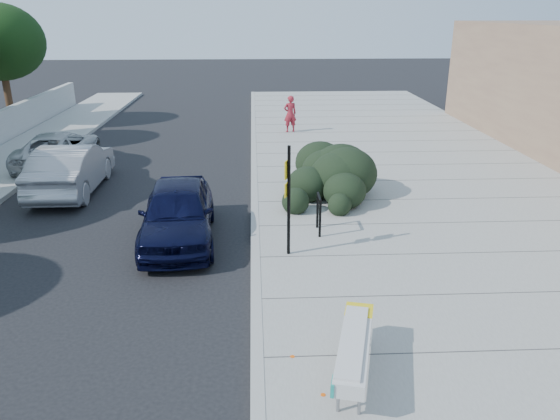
# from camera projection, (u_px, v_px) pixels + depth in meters

# --- Properties ---
(ground) EXTENTS (120.00, 120.00, 0.00)m
(ground) POSITION_uv_depth(u_px,v_px,m) (256.00, 305.00, 11.14)
(ground) COLOR black
(ground) RESTS_ON ground
(sidewalk_near) EXTENTS (11.20, 50.00, 0.15)m
(sidewalk_near) POSITION_uv_depth(u_px,v_px,m) (445.00, 212.00, 16.06)
(sidewalk_near) COLOR gray
(sidewalk_near) RESTS_ON ground
(curb_near) EXTENTS (0.22, 50.00, 0.17)m
(curb_near) POSITION_uv_depth(u_px,v_px,m) (255.00, 215.00, 15.80)
(curb_near) COLOR #9E9E99
(curb_near) RESTS_ON ground
(bench) EXTENTS (1.05, 2.34, 0.69)m
(bench) POSITION_uv_depth(u_px,v_px,m) (354.00, 346.00, 8.58)
(bench) COLOR gray
(bench) RESTS_ON sidewalk_near
(bike_rack) EXTENTS (0.07, 0.70, 1.02)m
(bike_rack) POSITION_uv_depth(u_px,v_px,m) (319.00, 210.00, 14.24)
(bike_rack) COLOR black
(bike_rack) RESTS_ON sidewalk_near
(sign_post) EXTENTS (0.15, 0.29, 2.66)m
(sign_post) POSITION_uv_depth(u_px,v_px,m) (288.00, 194.00, 12.65)
(sign_post) COLOR black
(sign_post) RESTS_ON sidewalk_near
(hedge) EXTENTS (3.56, 5.03, 1.71)m
(hedge) POSITION_uv_depth(u_px,v_px,m) (323.00, 165.00, 17.46)
(hedge) COLOR black
(hedge) RESTS_ON sidewalk_near
(sedan_navy) EXTENTS (2.12, 4.66, 1.55)m
(sedan_navy) POSITION_uv_depth(u_px,v_px,m) (178.00, 212.00, 14.05)
(sedan_navy) COLOR black
(sedan_navy) RESTS_ON ground
(wagon_silver) EXTENTS (1.77, 4.89, 1.60)m
(wagon_silver) POSITION_uv_depth(u_px,v_px,m) (71.00, 168.00, 17.90)
(wagon_silver) COLOR #9C9CA0
(wagon_silver) RESTS_ON ground
(suv_silver) EXTENTS (2.24, 4.84, 1.34)m
(suv_silver) POSITION_uv_depth(u_px,v_px,m) (59.00, 149.00, 20.96)
(suv_silver) COLOR #A7A9AC
(suv_silver) RESTS_ON ground
(pedestrian) EXTENTS (0.71, 0.56, 1.73)m
(pedestrian) POSITION_uv_depth(u_px,v_px,m) (290.00, 114.00, 26.07)
(pedestrian) COLOR maroon
(pedestrian) RESTS_ON sidewalk_near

